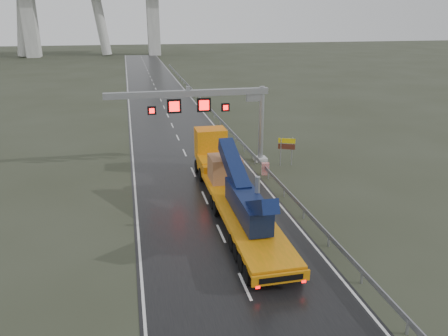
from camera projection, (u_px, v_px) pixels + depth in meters
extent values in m
plane|color=#2F3323|center=(236.00, 266.00, 24.62)|extent=(400.00, 400.00, 0.00)
cube|color=black|center=(168.00, 116.00, 61.47)|extent=(11.00, 200.00, 0.02)
cube|color=#AAAAA6|center=(260.00, 159.00, 42.56)|extent=(1.20, 1.20, 0.30)
cylinder|color=#9D9FA5|center=(261.00, 124.00, 41.41)|extent=(0.48, 0.48, 7.20)
cube|color=#9D9FA5|center=(188.00, 93.00, 38.95)|extent=(14.80, 0.55, 0.55)
cube|color=#9D9FA5|center=(254.00, 96.00, 40.35)|extent=(1.40, 0.35, 0.90)
cube|color=#9D9FA5|center=(188.00, 88.00, 38.80)|extent=(0.35, 0.35, 0.35)
cube|color=black|center=(174.00, 106.00, 39.00)|extent=(1.25, 0.25, 1.25)
cube|color=#FF0C0C|center=(174.00, 107.00, 38.88)|extent=(0.90, 0.02, 0.90)
cube|color=black|center=(204.00, 105.00, 39.55)|extent=(1.25, 0.25, 1.25)
cube|color=#FF0C0C|center=(204.00, 105.00, 39.42)|extent=(0.90, 0.02, 0.90)
cube|color=black|center=(152.00, 111.00, 38.70)|extent=(0.75, 0.25, 0.75)
cube|color=#FF0C0C|center=(152.00, 111.00, 38.57)|extent=(0.54, 0.02, 0.54)
cube|color=black|center=(225.00, 107.00, 40.06)|extent=(0.75, 0.25, 0.75)
cube|color=#FF0C0C|center=(226.00, 108.00, 39.93)|extent=(0.54, 0.02, 0.54)
cube|color=#AAAAA6|center=(30.00, 24.00, 143.02)|extent=(4.00, 6.00, 21.00)
cube|color=#AAAAA6|center=(153.00, 24.00, 151.13)|extent=(4.00, 6.00, 21.00)
cube|color=orange|center=(243.00, 212.00, 28.86)|extent=(3.00, 14.86, 0.37)
cube|color=orange|center=(281.00, 278.00, 21.94)|extent=(3.08, 0.13, 0.58)
cube|color=black|center=(281.00, 279.00, 21.87)|extent=(2.33, 0.03, 0.32)
cube|color=#FF0505|center=(258.00, 288.00, 21.73)|extent=(0.23, 0.04, 0.13)
cube|color=#FF0505|center=(304.00, 282.00, 22.22)|extent=(0.23, 0.04, 0.13)
cube|color=orange|center=(219.00, 167.00, 35.96)|extent=(2.76, 1.28, 0.53)
cube|color=orange|center=(215.00, 164.00, 37.61)|extent=(2.77, 3.19, 1.27)
cube|color=orange|center=(211.00, 144.00, 38.95)|extent=(2.66, 2.13, 2.76)
cube|color=black|center=(208.00, 137.00, 39.84)|extent=(2.44, 0.06, 1.27)
cube|color=#101D4B|center=(247.00, 204.00, 27.55)|extent=(1.50, 6.37, 1.49)
cube|color=#101D4B|center=(234.00, 166.00, 30.55)|extent=(1.07, 5.85, 2.71)
cube|color=#101D4B|center=(260.00, 207.00, 24.79)|extent=(0.96, 4.21, 2.56)
cylinder|color=#9D9FA5|center=(257.00, 189.00, 27.36)|extent=(0.32, 0.32, 1.70)
cube|color=#A26D49|center=(225.00, 168.00, 33.57)|extent=(2.34, 2.34, 1.91)
cylinder|color=black|center=(264.00, 256.00, 24.65)|extent=(3.08, 1.07, 1.06)
cylinder|color=black|center=(233.00, 204.00, 31.50)|extent=(3.08, 1.07, 1.06)
cylinder|color=black|center=(211.00, 165.00, 39.41)|extent=(2.87, 1.17, 1.17)
cylinder|color=#9D9FA5|center=(281.00, 152.00, 40.60)|extent=(0.09, 0.09, 2.69)
cylinder|color=#9D9FA5|center=(292.00, 151.00, 40.83)|extent=(0.09, 0.09, 2.69)
cube|color=yellow|center=(287.00, 141.00, 40.37)|extent=(1.46, 0.69, 0.45)
cube|color=#5E2A1A|center=(287.00, 147.00, 40.55)|extent=(1.46, 0.69, 0.50)
cube|color=red|center=(265.00, 169.00, 38.58)|extent=(0.71, 0.48, 1.10)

